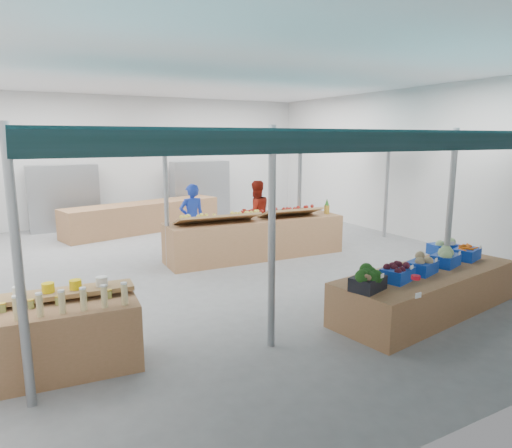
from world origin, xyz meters
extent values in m
plane|color=slate|center=(0.00, 0.00, 0.00)|extent=(13.00, 13.00, 0.00)
plane|color=silver|center=(0.00, 0.00, 4.20)|extent=(13.00, 13.00, 0.00)
plane|color=silver|center=(0.00, 6.50, 2.10)|extent=(12.00, 0.00, 12.00)
plane|color=silver|center=(6.00, 0.00, 2.10)|extent=(0.00, 13.00, 13.00)
cylinder|color=gray|center=(-4.00, -4.00, 1.50)|extent=(0.10, 0.10, 3.00)
cylinder|color=gray|center=(-4.00, 0.50, 1.50)|extent=(0.10, 0.10, 3.00)
cylinder|color=gray|center=(-1.00, -4.00, 1.50)|extent=(0.10, 0.10, 3.00)
cylinder|color=gray|center=(-1.00, 0.50, 1.50)|extent=(0.10, 0.10, 3.00)
cylinder|color=gray|center=(2.50, -4.00, 1.50)|extent=(0.10, 0.10, 3.00)
cylinder|color=gray|center=(2.50, 0.50, 1.50)|extent=(0.10, 0.10, 3.00)
cylinder|color=gray|center=(5.50, 0.50, 1.50)|extent=(0.10, 0.10, 3.00)
cylinder|color=gray|center=(0.75, -4.00, 2.85)|extent=(10.00, 0.06, 0.06)
cylinder|color=gray|center=(0.75, 0.50, 2.85)|extent=(10.00, 0.06, 0.06)
cube|color=#0A272A|center=(0.75, -4.65, 2.78)|extent=(9.50, 1.28, 0.30)
cube|color=#0A272A|center=(0.75, -3.35, 2.78)|extent=(9.50, 1.28, 0.30)
cube|color=#0A272A|center=(0.75, -0.15, 2.78)|extent=(9.50, 1.28, 0.30)
cube|color=#0A272A|center=(0.75, 1.15, 2.78)|extent=(9.50, 1.28, 0.30)
cube|color=#B23F33|center=(-2.50, 6.00, 1.00)|extent=(2.00, 0.50, 2.00)
cube|color=#B23F33|center=(2.00, 6.00, 1.00)|extent=(2.00, 0.50, 2.00)
cube|color=brown|center=(-3.65, -3.38, 0.42)|extent=(1.97, 1.01, 0.85)
cube|color=#997247|center=(-3.62, -3.11, 0.92)|extent=(1.93, 0.53, 0.06)
cube|color=brown|center=(1.89, -4.16, 0.35)|extent=(3.73, 1.74, 0.70)
cube|color=brown|center=(1.11, 0.27, 0.46)|extent=(4.38, 1.20, 0.93)
cube|color=brown|center=(-0.40, 4.67, 0.44)|extent=(5.02, 2.15, 0.89)
imported|color=#1C39BC|center=(-0.09, 1.37, 0.87)|extent=(0.65, 0.44, 1.74)
imported|color=maroon|center=(1.71, 1.37, 0.87)|extent=(0.87, 0.69, 1.74)
cube|color=black|center=(0.36, -4.40, 0.80)|extent=(0.58, 0.49, 0.20)
cube|color=white|center=(0.43, -4.61, 0.96)|extent=(0.08, 0.03, 0.06)
cube|color=#103AAE|center=(1.05, -4.29, 0.80)|extent=(0.58, 0.49, 0.20)
cube|color=white|center=(1.12, -4.50, 0.96)|extent=(0.08, 0.03, 0.06)
cube|color=#103AAE|center=(1.69, -4.19, 0.80)|extent=(0.58, 0.49, 0.20)
cube|color=white|center=(1.76, -4.40, 0.96)|extent=(0.08, 0.03, 0.06)
cube|color=#103AAE|center=(2.38, -4.08, 0.80)|extent=(0.58, 0.49, 0.20)
cube|color=white|center=(2.45, -4.29, 0.96)|extent=(0.08, 0.03, 0.06)
cube|color=#103AAE|center=(3.07, -3.98, 0.80)|extent=(0.58, 0.49, 0.20)
cube|color=white|center=(3.14, -4.19, 0.96)|extent=(0.08, 0.03, 0.06)
sphere|color=brown|center=(0.23, -4.54, 0.94)|extent=(0.09, 0.09, 0.09)
sphere|color=brown|center=(0.18, -4.56, 0.98)|extent=(0.06, 0.06, 0.06)
cylinder|color=red|center=(0.41, -5.20, 1.10)|extent=(0.12, 0.12, 0.05)
cube|color=white|center=(0.41, -5.26, 0.88)|extent=(0.10, 0.01, 0.07)
cube|color=#997247|center=(0.08, 0.21, 1.05)|extent=(1.95, 0.83, 0.26)
cube|color=#997247|center=(1.99, 0.14, 1.05)|extent=(1.55, 0.80, 0.26)
cylinder|color=#8C6019|center=(3.07, 0.10, 1.04)|extent=(0.14, 0.14, 0.22)
cone|color=#26661E|center=(3.07, 0.10, 1.23)|extent=(0.12, 0.12, 0.18)
cube|color=#103AAE|center=(3.00, -3.53, 0.80)|extent=(0.55, 0.43, 0.20)
cube|color=white|center=(2.97, -3.75, 0.96)|extent=(0.08, 0.02, 0.06)
camera|label=1|loc=(-4.03, -9.08, 2.84)|focal=32.00mm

